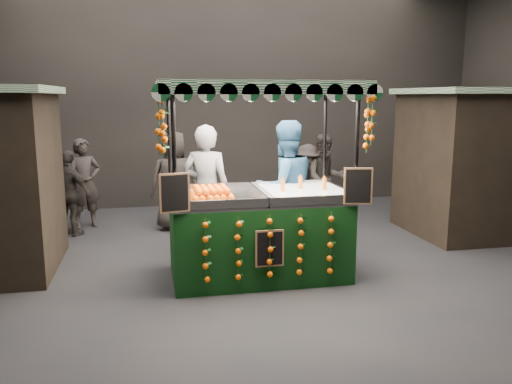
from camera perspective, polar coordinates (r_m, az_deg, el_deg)
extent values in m
plane|color=black|center=(7.38, 1.91, -9.01)|extent=(12.00, 12.00, 0.00)
cube|color=black|center=(11.87, -3.88, 10.63)|extent=(12.00, 0.10, 5.00)
cube|color=black|center=(10.32, 24.28, 2.80)|extent=(2.80, 2.00, 2.50)
cube|color=#104C22|center=(10.25, 24.83, 10.02)|extent=(3.00, 2.20, 0.10)
cube|color=black|center=(7.18, 0.24, -5.08)|extent=(2.35, 1.28, 1.07)
cube|color=silver|center=(7.05, 0.24, -0.73)|extent=(2.35, 1.28, 0.04)
cylinder|color=black|center=(6.27, -8.84, -0.47)|extent=(0.05, 0.05, 2.57)
cylinder|color=black|center=(6.79, 10.83, 0.29)|extent=(0.05, 0.05, 2.57)
cylinder|color=black|center=(7.47, -9.36, 1.26)|extent=(0.05, 0.05, 2.57)
cylinder|color=black|center=(7.91, 7.44, 1.82)|extent=(0.05, 0.05, 2.57)
cube|color=#104C22|center=(6.92, 0.25, 11.70)|extent=(2.62, 1.55, 0.09)
cube|color=silver|center=(7.20, 5.24, -0.02)|extent=(1.05, 1.15, 0.09)
cube|color=black|center=(6.20, -8.91, -0.10)|extent=(0.36, 0.10, 0.47)
cube|color=black|center=(6.72, 11.14, 0.65)|extent=(0.36, 0.10, 0.47)
cube|color=black|center=(6.53, 1.51, -6.20)|extent=(0.36, 0.03, 0.47)
imported|color=slate|center=(8.04, -5.46, 0.12)|extent=(0.88, 0.74, 2.04)
imported|color=navy|center=(7.96, 3.17, 0.26)|extent=(1.17, 1.00, 2.11)
imported|color=#2A2322|center=(10.30, -18.28, 0.91)|extent=(0.72, 0.60, 1.69)
imported|color=#2C2824|center=(10.24, 7.63, 1.46)|extent=(0.86, 0.68, 1.75)
imported|color=#282420|center=(9.77, -19.78, -0.13)|extent=(0.95, 0.82, 1.54)
imported|color=#2A2322|center=(10.28, 5.64, 0.96)|extent=(1.02, 1.15, 1.54)
imported|color=#2E2825|center=(9.74, -8.93, 1.24)|extent=(0.91, 0.61, 1.84)
imported|color=#292221|center=(11.62, 19.31, 2.22)|extent=(1.50, 1.64, 1.82)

